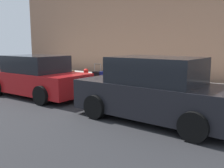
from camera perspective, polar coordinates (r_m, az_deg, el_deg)
The scene contains 14 objects.
ground_plane at distance 10.22m, azimuth -5.51°, elevation -2.09°, with size 40.00×40.00×0.00m, color #28282B.
sidewalk_curb at distance 12.13m, azimuth 2.59°, elevation 0.04°, with size 18.00×5.00×0.14m, color #ADA89E.
suitcase_red_0 at distance 8.82m, azimuth 11.96°, elevation -1.21°, with size 0.47×0.25×0.63m.
suitcase_teal_1 at distance 8.97m, azimuth 8.68°, elevation -0.74°, with size 0.46×0.27×0.88m.
suitcase_silver_2 at distance 9.25m, azimuth 6.00°, elevation -0.42°, with size 0.45×0.23×0.94m.
suitcase_maroon_3 at distance 9.56m, azimuth 3.58°, elevation -0.17°, with size 0.43×0.23×0.66m.
suitcase_olive_4 at distance 9.79m, azimuth 0.99°, elevation -0.01°, with size 0.42×0.21×0.87m.
suitcase_navy_5 at distance 10.11m, azimuth -1.37°, elevation 0.74°, with size 0.51×0.27×0.79m.
suitcase_black_6 at distance 10.52m, azimuth -3.25°, elevation 0.96°, with size 0.40×0.25×1.03m.
fire_hydrant at distance 10.90m, azimuth -5.89°, elevation 1.51°, with size 0.39×0.21×0.78m.
bollard_post at distance 11.25m, azimuth -8.77°, elevation 1.34°, with size 0.14×0.14×0.68m, color brown.
parking_meter at distance 8.59m, azimuth 18.73°, elevation 1.87°, with size 0.12×0.09×1.27m.
parked_car_charcoal_0 at distance 6.59m, azimuth 9.87°, elevation -1.60°, with size 4.28×1.96×1.64m.
parked_car_red_1 at distance 9.97m, azimuth -16.76°, elevation 1.50°, with size 4.32×2.08×1.54m.
Camera 1 is at (-6.88, 7.30, 1.97)m, focal length 40.41 mm.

